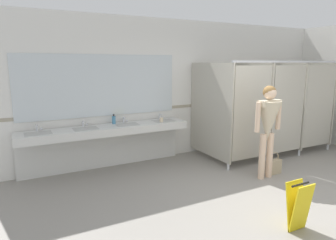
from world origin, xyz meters
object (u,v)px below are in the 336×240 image
at_px(handbag, 273,166).
at_px(person_standing, 268,121).
at_px(wet_floor_sign, 299,206).
at_px(soap_dispenser, 114,120).
at_px(paper_cup, 161,120).

bearing_deg(handbag, person_standing, -165.91).
height_order(person_standing, handbag, person_standing).
bearing_deg(wet_floor_sign, soap_dispenser, 110.92).
relative_size(handbag, paper_cup, 4.61).
xyz_separation_m(paper_cup, wet_floor_sign, (0.36, -2.93, -0.57)).
bearing_deg(paper_cup, wet_floor_sign, -83.03).
relative_size(person_standing, soap_dispenser, 8.73).
height_order(person_standing, paper_cup, person_standing).
relative_size(handbag, soap_dispenser, 2.22).
height_order(handbag, wet_floor_sign, wet_floor_sign).
xyz_separation_m(person_standing, wet_floor_sign, (-0.90, -1.41, -0.70)).
bearing_deg(person_standing, wet_floor_sign, -122.56).
relative_size(soap_dispenser, paper_cup, 2.07).
distance_m(person_standing, soap_dispenser, 2.78).
xyz_separation_m(handbag, soap_dispenser, (-2.40, 1.73, 0.77)).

